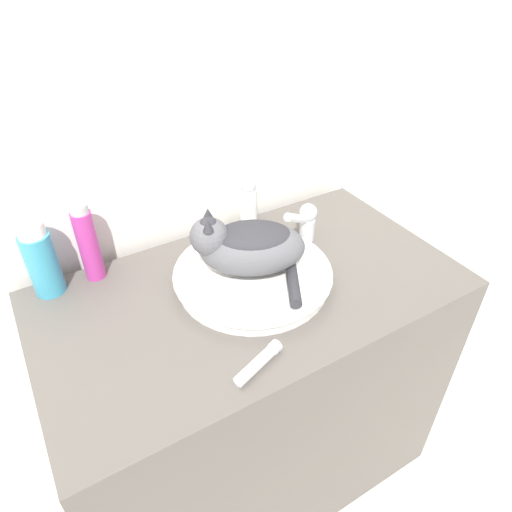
# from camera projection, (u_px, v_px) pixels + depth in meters

# --- Properties ---
(wall_back) EXTENTS (8.00, 0.05, 2.40)m
(wall_back) POSITION_uv_depth(u_px,v_px,m) (184.00, 111.00, 1.21)
(wall_back) COLOR silver
(wall_back) RESTS_ON ground_plane
(vanity_counter) EXTENTS (1.09, 0.60, 0.84)m
(vanity_counter) POSITION_uv_depth(u_px,v_px,m) (253.00, 389.00, 1.43)
(vanity_counter) COLOR #56514C
(vanity_counter) RESTS_ON ground_plane
(sink_basin) EXTENTS (0.41, 0.41, 0.04)m
(sink_basin) POSITION_uv_depth(u_px,v_px,m) (253.00, 274.00, 1.18)
(sink_basin) COLOR white
(sink_basin) RESTS_ON vanity_counter
(cat) EXTENTS (0.31, 0.32, 0.17)m
(cat) POSITION_uv_depth(u_px,v_px,m) (248.00, 245.00, 1.13)
(cat) COLOR #56565B
(cat) RESTS_ON sink_basin
(faucet) EXTENTS (0.13, 0.08, 0.14)m
(faucet) POSITION_uv_depth(u_px,v_px,m) (306.00, 220.00, 1.31)
(faucet) COLOR silver
(faucet) RESTS_ON vanity_counter
(deodorant_stick) EXTENTS (0.05, 0.05, 0.16)m
(deodorant_stick) POSITION_uv_depth(u_px,v_px,m) (249.00, 204.00, 1.36)
(deodorant_stick) COLOR silver
(deodorant_stick) RESTS_ON vanity_counter
(mouthwash_bottle) EXTENTS (0.07, 0.07, 0.20)m
(mouthwash_bottle) POSITION_uv_depth(u_px,v_px,m) (41.00, 260.00, 1.11)
(mouthwash_bottle) COLOR teal
(mouthwash_bottle) RESTS_ON vanity_counter
(shampoo_bottle_tall) EXTENTS (0.05, 0.05, 0.22)m
(shampoo_bottle_tall) POSITION_uv_depth(u_px,v_px,m) (88.00, 243.00, 1.16)
(shampoo_bottle_tall) COLOR #B2338C
(shampoo_bottle_tall) RESTS_ON vanity_counter
(cream_tube) EXTENTS (0.13, 0.07, 0.03)m
(cream_tube) POSITION_uv_depth(u_px,v_px,m) (259.00, 362.00, 0.97)
(cream_tube) COLOR silver
(cream_tube) RESTS_ON vanity_counter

